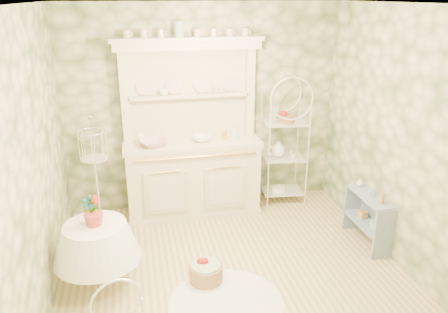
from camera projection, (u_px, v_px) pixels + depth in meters
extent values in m
plane|color=#CCBA81|center=(234.00, 275.00, 4.59)|extent=(3.60, 3.60, 0.00)
plane|color=white|center=(237.00, 4.00, 3.65)|extent=(3.60, 3.60, 0.00)
plane|color=beige|center=(33.00, 170.00, 3.76)|extent=(3.60, 3.60, 0.00)
plane|color=beige|center=(405.00, 142.00, 4.48)|extent=(3.60, 3.60, 0.00)
plane|color=beige|center=(203.00, 109.00, 5.77)|extent=(3.60, 3.60, 0.00)
plane|color=beige|center=(310.00, 262.00, 2.47)|extent=(3.60, 3.60, 0.00)
cube|color=beige|center=(192.00, 131.00, 5.55)|extent=(1.87, 0.61, 2.29)
cube|color=white|center=(284.00, 145.00, 5.99)|extent=(0.56, 0.43, 1.67)
cube|color=#8091B0|center=(368.00, 219.00, 5.10)|extent=(0.34, 0.75, 0.63)
cylinder|color=white|center=(98.00, 255.00, 4.27)|extent=(0.81, 0.81, 0.76)
cube|color=white|center=(96.00, 173.00, 5.34)|extent=(0.36, 0.36, 1.43)
cylinder|color=#9C7552|center=(206.00, 272.00, 4.46)|extent=(0.41, 0.41, 0.21)
cylinder|color=white|center=(226.00, 304.00, 4.16)|extent=(1.25, 1.25, 0.01)
imported|color=white|center=(153.00, 145.00, 5.40)|extent=(0.40, 0.40, 0.08)
imported|color=white|center=(202.00, 141.00, 5.58)|extent=(0.30, 0.30, 0.08)
imported|color=white|center=(164.00, 93.00, 5.47)|extent=(0.13, 0.13, 0.09)
imported|color=white|center=(216.00, 91.00, 5.60)|extent=(0.11, 0.11, 0.09)
imported|color=#3F7238|center=(90.00, 211.00, 4.13)|extent=(0.16, 0.13, 0.28)
imported|color=#AF843D|center=(382.00, 198.00, 4.77)|extent=(0.08, 0.08, 0.17)
imported|color=#96B6C5|center=(371.00, 192.00, 4.97)|extent=(0.06, 0.06, 0.11)
imported|color=silver|center=(360.00, 184.00, 5.22)|extent=(0.10, 0.10, 0.10)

